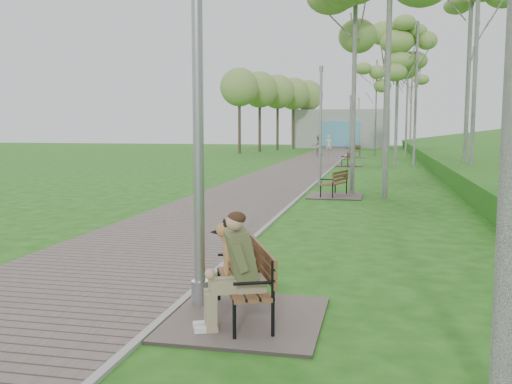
% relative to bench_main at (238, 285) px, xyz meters
% --- Properties ---
extents(ground, '(120.00, 120.00, 0.00)m').
position_rel_bench_main_xyz_m(ground, '(-0.86, 4.31, -0.43)').
color(ground, '#1E5412').
rests_on(ground, ground).
extents(walkway, '(3.50, 67.00, 0.04)m').
position_rel_bench_main_xyz_m(walkway, '(-2.61, 25.81, -0.41)').
color(walkway, '#645751').
rests_on(walkway, ground).
extents(kerb, '(0.10, 67.00, 0.05)m').
position_rel_bench_main_xyz_m(kerb, '(-0.86, 25.81, -0.41)').
color(kerb, '#999993').
rests_on(kerb, ground).
extents(building_north, '(10.00, 5.20, 4.00)m').
position_rel_bench_main_xyz_m(building_north, '(-2.36, 55.28, 1.56)').
color(building_north, '#9E9E99').
rests_on(building_north, ground).
extents(bench_main, '(1.77, 1.97, 1.54)m').
position_rel_bench_main_xyz_m(bench_main, '(0.00, 0.00, 0.00)').
color(bench_main, '#645751').
rests_on(bench_main, ground).
extents(bench_second, '(1.71, 1.90, 1.05)m').
position_rel_bench_main_xyz_m(bench_second, '(0.18, 12.17, -0.24)').
color(bench_second, '#645751').
rests_on(bench_second, ground).
extents(bench_third, '(1.56, 1.73, 0.96)m').
position_rel_bench_main_xyz_m(bench_third, '(-0.15, 26.91, -0.26)').
color(bench_third, '#645751').
rests_on(bench_third, ground).
extents(bench_far, '(1.78, 1.97, 1.09)m').
position_rel_bench_main_xyz_m(bench_far, '(-0.20, 36.12, -0.23)').
color(bench_far, '#645751').
rests_on(bench_far, ground).
extents(lamp_post_near, '(0.22, 0.22, 5.71)m').
position_rel_bench_main_xyz_m(lamp_post_near, '(-0.60, 0.41, 2.24)').
color(lamp_post_near, '#929599').
rests_on(lamp_post_near, ground).
extents(lamp_post_second, '(0.17, 0.17, 4.48)m').
position_rel_bench_main_xyz_m(lamp_post_second, '(-0.58, 15.16, 1.66)').
color(lamp_post_second, '#929599').
rests_on(lamp_post_second, ground).
extents(lamp_post_third, '(0.18, 0.18, 4.54)m').
position_rel_bench_main_xyz_m(lamp_post_third, '(-0.54, 36.63, 1.69)').
color(lamp_post_third, '#929599').
rests_on(lamp_post_third, ground).
extents(lamp_post_far, '(0.20, 0.20, 5.17)m').
position_rel_bench_main_xyz_m(lamp_post_far, '(-0.52, 54.07, 1.98)').
color(lamp_post_far, '#929599').
rests_on(lamp_post_far, ground).
extents(pedestrian_near, '(0.60, 0.42, 1.56)m').
position_rel_bench_main_xyz_m(pedestrian_near, '(-2.37, 39.99, 0.35)').
color(pedestrian_near, beige).
rests_on(pedestrian_near, ground).
extents(pedestrian_far, '(0.85, 0.70, 1.60)m').
position_rel_bench_main_xyz_m(pedestrian_far, '(-2.94, 37.05, 0.37)').
color(pedestrian_far, gray).
rests_on(pedestrian_far, ground).
extents(birch_mid_b, '(2.63, 2.63, 8.22)m').
position_rel_bench_main_xyz_m(birch_mid_b, '(4.94, 17.75, 6.03)').
color(birch_mid_b, silver).
rests_on(birch_mid_b, ground).
extents(birch_mid_c, '(2.77, 2.77, 8.31)m').
position_rel_bench_main_xyz_m(birch_mid_c, '(1.86, 27.46, 6.09)').
color(birch_mid_c, silver).
rests_on(birch_mid_c, ground).
extents(birch_far_a, '(2.51, 2.51, 8.35)m').
position_rel_bench_main_xyz_m(birch_far_a, '(3.52, 27.10, 6.13)').
color(birch_far_a, silver).
rests_on(birch_far_a, ground).
extents(birch_far_b, '(2.44, 2.44, 8.29)m').
position_rel_bench_main_xyz_m(birch_far_b, '(2.51, 27.25, 6.07)').
color(birch_far_b, silver).
rests_on(birch_far_b, ground).
extents(birch_far_c, '(2.50, 2.50, 9.36)m').
position_rel_bench_main_xyz_m(birch_far_c, '(3.58, 38.72, 6.92)').
color(birch_far_c, silver).
rests_on(birch_far_c, ground).
extents(birch_distant_a, '(2.23, 2.23, 7.61)m').
position_rel_bench_main_xyz_m(birch_distant_a, '(1.29, 39.19, 5.54)').
color(birch_distant_a, silver).
rests_on(birch_distant_a, ground).
extents(birch_distant_b, '(2.76, 2.76, 9.02)m').
position_rel_bench_main_xyz_m(birch_distant_b, '(4.61, 52.40, 6.65)').
color(birch_distant_b, silver).
rests_on(birch_distant_b, ground).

